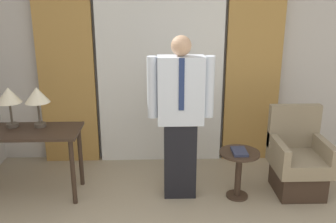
% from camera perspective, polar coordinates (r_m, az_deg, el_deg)
% --- Properties ---
extents(wall_back, '(10.00, 0.06, 2.70)m').
position_cam_1_polar(wall_back, '(4.94, -1.19, 7.85)').
color(wall_back, beige).
rests_on(wall_back, ground_plane).
extents(curtain_sheer_center, '(1.61, 0.06, 2.58)m').
position_cam_1_polar(curtain_sheer_center, '(4.82, -1.16, 6.88)').
color(curtain_sheer_center, white).
rests_on(curtain_sheer_center, ground_plane).
extents(curtain_drape_left, '(0.71, 0.06, 2.58)m').
position_cam_1_polar(curtain_drape_left, '(4.95, -15.30, 6.56)').
color(curtain_drape_left, '#B28442').
rests_on(curtain_drape_left, ground_plane).
extents(curtain_drape_right, '(0.71, 0.06, 2.58)m').
position_cam_1_polar(curtain_drape_right, '(4.98, 12.90, 6.80)').
color(curtain_drape_right, '#B28442').
rests_on(curtain_drape_right, ground_plane).
extents(desk, '(1.22, 0.54, 0.77)m').
position_cam_1_polar(desk, '(4.37, -21.05, -4.18)').
color(desk, '#38281E').
rests_on(desk, ground_plane).
extents(table_lamp_left, '(0.27, 0.27, 0.45)m').
position_cam_1_polar(table_lamp_left, '(4.39, -23.11, 2.06)').
color(table_lamp_left, '#4C4238').
rests_on(table_lamp_left, desk).
extents(table_lamp_right, '(0.27, 0.27, 0.45)m').
position_cam_1_polar(table_lamp_right, '(4.29, -19.32, 2.15)').
color(table_lamp_right, '#4C4238').
rests_on(table_lamp_right, desk).
extents(person, '(0.70, 0.23, 1.79)m').
position_cam_1_polar(person, '(3.96, 1.92, -0.33)').
color(person, black).
rests_on(person, ground_plane).
extents(armchair, '(0.59, 0.62, 0.97)m').
position_cam_1_polar(armchair, '(4.53, 19.15, -7.34)').
color(armchair, '#38281E').
rests_on(armchair, ground_plane).
extents(side_table, '(0.44, 0.44, 0.55)m').
position_cam_1_polar(side_table, '(4.22, 10.73, -8.25)').
color(side_table, '#38281E').
rests_on(side_table, ground_plane).
extents(book, '(0.15, 0.24, 0.03)m').
position_cam_1_polar(book, '(4.11, 10.81, -6.01)').
color(book, '#2D334C').
rests_on(book, side_table).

